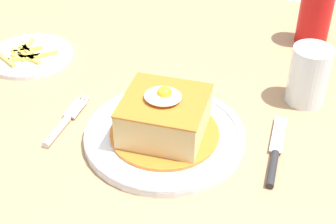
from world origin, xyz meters
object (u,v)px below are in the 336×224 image
object	(u,v)px
knife	(274,158)
soda_can	(315,15)
drinking_glass	(308,79)
side_plate_fries	(29,55)
main_plate	(165,135)
fork	(63,124)

from	to	relation	value
knife	soda_can	size ratio (longest dim) A/B	1.33
knife	drinking_glass	xyz separation A→B (m)	(0.03, 0.17, 0.04)
knife	side_plate_fries	xyz separation A→B (m)	(-0.51, 0.17, -0.00)
main_plate	side_plate_fries	distance (m)	0.37
soda_can	side_plate_fries	bearing A→B (deg)	-157.90
main_plate	knife	bearing A→B (deg)	-1.81
side_plate_fries	fork	bearing A→B (deg)	-48.87
drinking_glass	side_plate_fries	bearing A→B (deg)	-179.99
knife	drinking_glass	distance (m)	0.18
drinking_glass	soda_can	bearing A→B (deg)	89.92
main_plate	drinking_glass	world-z (taller)	drinking_glass
knife	main_plate	bearing A→B (deg)	178.19
knife	soda_can	world-z (taller)	soda_can
main_plate	fork	size ratio (longest dim) A/B	1.82
soda_can	main_plate	bearing A→B (deg)	-118.34
main_plate	drinking_glass	size ratio (longest dim) A/B	2.46
fork	side_plate_fries	bearing A→B (deg)	131.13
fork	knife	world-z (taller)	same
soda_can	side_plate_fries	xyz separation A→B (m)	(-0.54, -0.22, -0.06)
knife	soda_can	xyz separation A→B (m)	(0.03, 0.39, 0.06)
drinking_glass	main_plate	bearing A→B (deg)	-141.04
fork	side_plate_fries	xyz separation A→B (m)	(-0.16, 0.18, -0.00)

